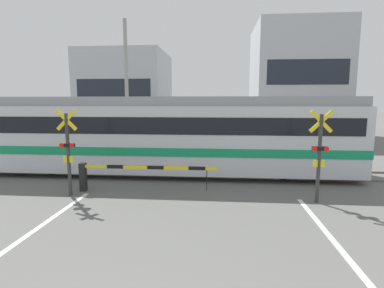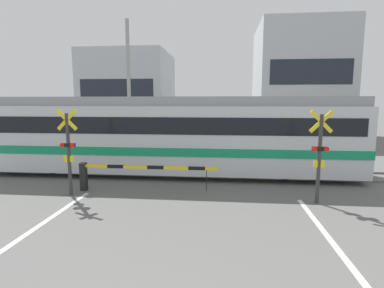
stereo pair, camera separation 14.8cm
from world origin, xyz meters
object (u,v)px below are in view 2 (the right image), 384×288
Objects in this scene: crossing_barrier_near at (123,171)px; crossing_signal_left at (68,149)px; crossing_signal_right at (320,153)px; crossing_barrier_far at (247,147)px; pedestrian at (196,137)px; commuter_train at (167,133)px.

crossing_barrier_near is 1.88m from crossing_signal_left.
crossing_barrier_far is at bearing 104.13° from crossing_signal_right.
crossing_signal_left is 1.81× the size of pedestrian.
crossing_barrier_near is 8.57m from pedestrian.
commuter_train is at bearing 70.74° from crossing_barrier_near.
crossing_barrier_far is (4.58, 5.82, 0.00)m from crossing_barrier_near.
crossing_signal_left and crossing_signal_right have the same top height.
crossing_barrier_far is 1.67× the size of crossing_signal_left.
commuter_train is 5.67m from pedestrian.
crossing_signal_right is at bearing -4.87° from crossing_barrier_near.
crossing_signal_right is (5.19, -3.36, -0.19)m from commuter_train.
crossing_barrier_far is 3.04× the size of pedestrian.
crossing_barrier_far is at bearing 51.79° from crossing_barrier_near.
pedestrian is (0.75, 5.56, -0.85)m from commuter_train.
crossing_signal_right is at bearing -32.93° from commuter_train.
crossing_barrier_far is 6.59m from crossing_signal_right.
pedestrian is (1.74, 8.39, 0.17)m from crossing_barrier_near.
crossing_barrier_far is (3.59, 2.98, -1.02)m from commuter_train.
pedestrian is at bearing 82.27° from commuter_train.
crossing_signal_left is at bearing -110.54° from pedestrian.
commuter_train is 6.18m from crossing_signal_right.
crossing_signal_left is at bearing -134.24° from crossing_barrier_far.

